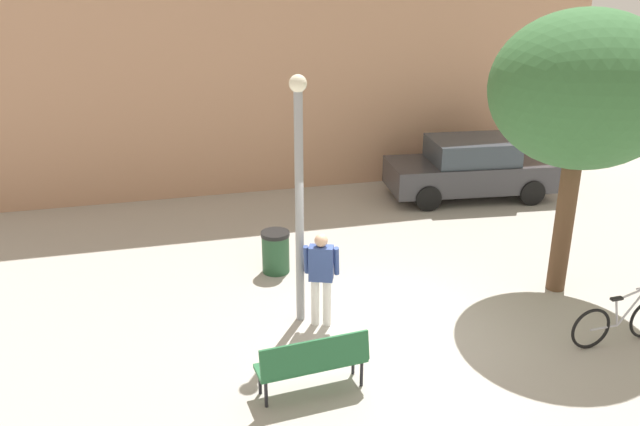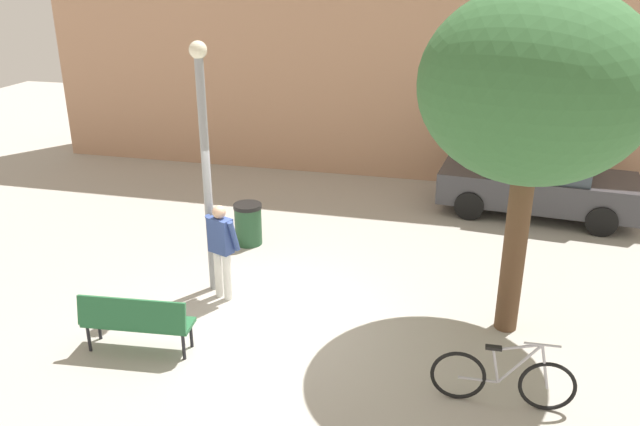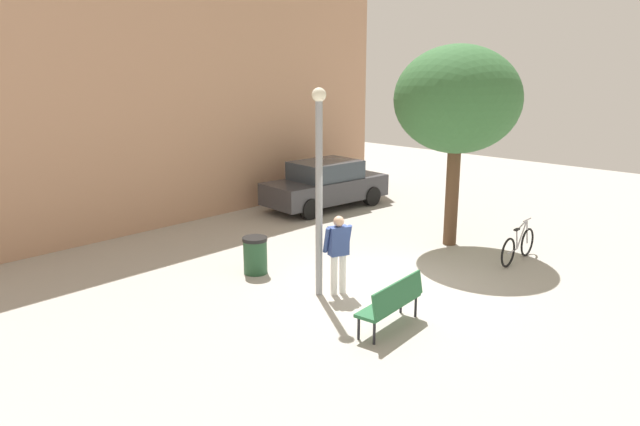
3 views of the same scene
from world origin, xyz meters
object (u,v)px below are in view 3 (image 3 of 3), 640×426
bicycle_silver (518,246)px  parked_car_charcoal (326,185)px  plaza_tree (457,100)px  person_by_lamppost (338,249)px  trash_bin (255,255)px  lamppost (319,179)px  park_bench (393,301)px

bicycle_silver → parked_car_charcoal: bearing=83.3°
plaza_tree → bicycle_silver: size_ratio=2.82×
person_by_lamppost → bicycle_silver: person_by_lamppost is taller
bicycle_silver → trash_bin: bearing=140.8°
person_by_lamppost → parked_car_charcoal: (5.34, 5.29, -0.19)m
person_by_lamppost → parked_car_charcoal: 7.52m
trash_bin → lamppost: bearing=-88.3°
park_bench → bicycle_silver: 5.12m
plaza_tree → bicycle_silver: (-0.10, -1.94, -3.36)m
parked_car_charcoal → trash_bin: (-5.70, -3.09, -0.35)m
person_by_lamppost → bicycle_silver: 4.89m
park_bench → plaza_tree: size_ratio=0.32×
lamppost → plaza_tree: (4.92, -0.10, 1.31)m
bicycle_silver → parked_car_charcoal: 7.13m
lamppost → bicycle_silver: bearing=-23.0°
person_by_lamppost → bicycle_silver: size_ratio=0.92×
lamppost → park_bench: lamppost is taller
parked_car_charcoal → trash_bin: 6.49m
lamppost → parked_car_charcoal: bearing=41.7°
lamppost → person_by_lamppost: bearing=-41.9°
bicycle_silver → trash_bin: size_ratio=2.14×
plaza_tree → parked_car_charcoal: size_ratio=1.18×
person_by_lamppost → trash_bin: bearing=99.1°
park_bench → trash_bin: park_bench is taller
park_bench → plaza_tree: plaza_tree is taller
lamppost → bicycle_silver: size_ratio=2.33×
park_bench → trash_bin: bearing=86.6°
trash_bin → person_by_lamppost: bearing=-80.9°
park_bench → plaza_tree: (5.21, 2.00, 3.20)m
person_by_lamppost → parked_car_charcoal: size_ratio=0.38×
trash_bin → parked_car_charcoal: bearing=28.5°
lamppost → plaza_tree: 5.09m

